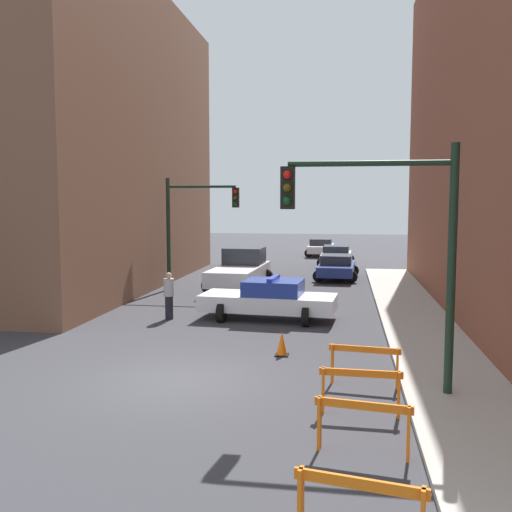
# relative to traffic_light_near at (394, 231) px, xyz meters

# --- Properties ---
(ground_plane) EXTENTS (120.00, 120.00, 0.00)m
(ground_plane) POSITION_rel_traffic_light_near_xyz_m (-4.73, 0.30, -3.53)
(ground_plane) COLOR #38383D
(sidewalk_right) EXTENTS (2.40, 44.00, 0.12)m
(sidewalk_right) POSITION_rel_traffic_light_near_xyz_m (1.47, 0.30, -3.47)
(sidewalk_right) COLOR #B2ADA3
(sidewalk_right) RESTS_ON ground_plane
(building_corner_left) EXTENTS (14.00, 20.00, 14.14)m
(building_corner_left) POSITION_rel_traffic_light_near_xyz_m (-16.73, 14.30, 3.54)
(building_corner_left) COLOR brown
(building_corner_left) RESTS_ON ground_plane
(traffic_light_near) EXTENTS (3.64, 0.35, 5.20)m
(traffic_light_near) POSITION_rel_traffic_light_near_xyz_m (0.00, 0.00, 0.00)
(traffic_light_near) COLOR black
(traffic_light_near) RESTS_ON sidewalk_right
(traffic_light_far) EXTENTS (3.44, 0.35, 5.20)m
(traffic_light_far) POSITION_rel_traffic_light_near_xyz_m (-8.03, 13.43, -0.13)
(traffic_light_far) COLOR black
(traffic_light_far) RESTS_ON ground_plane
(police_car) EXTENTS (4.83, 2.60, 1.52)m
(police_car) POSITION_rel_traffic_light_near_xyz_m (-3.58, 7.42, -2.81)
(police_car) COLOR white
(police_car) RESTS_ON ground_plane
(white_truck) EXTENTS (2.81, 5.49, 1.90)m
(white_truck) POSITION_rel_traffic_light_near_xyz_m (-5.85, 14.18, -2.62)
(white_truck) COLOR silver
(white_truck) RESTS_ON ground_plane
(parked_car_near) EXTENTS (2.42, 4.38, 1.31)m
(parked_car_near) POSITION_rel_traffic_light_near_xyz_m (-1.40, 18.26, -2.86)
(parked_car_near) COLOR navy
(parked_car_near) RESTS_ON ground_plane
(parked_car_mid) EXTENTS (2.37, 4.36, 1.31)m
(parked_car_mid) POSITION_rel_traffic_light_near_xyz_m (-1.51, 24.55, -2.86)
(parked_car_mid) COLOR silver
(parked_car_mid) RESTS_ON ground_plane
(parked_car_far) EXTENTS (2.33, 4.33, 1.31)m
(parked_car_far) POSITION_rel_traffic_light_near_xyz_m (-2.76, 31.18, -2.86)
(parked_car_far) COLOR silver
(parked_car_far) RESTS_ON ground_plane
(pedestrian_crossing) EXTENTS (0.51, 0.51, 1.66)m
(pedestrian_crossing) POSITION_rel_traffic_light_near_xyz_m (-7.08, 6.91, -2.67)
(pedestrian_crossing) COLOR black
(pedestrian_crossing) RESTS_ON ground_plane
(barrier_front) EXTENTS (1.58, 0.45, 0.90)m
(barrier_front) POSITION_rel_traffic_light_near_xyz_m (-0.80, -5.61, -2.91)
(barrier_front) COLOR orange
(barrier_front) RESTS_ON ground_plane
(barrier_mid) EXTENTS (1.59, 0.39, 0.90)m
(barrier_mid) POSITION_rel_traffic_light_near_xyz_m (-0.68, -3.00, -2.91)
(barrier_mid) COLOR orange
(barrier_mid) RESTS_ON ground_plane
(barrier_back) EXTENTS (1.60, 0.20, 0.90)m
(barrier_back) POSITION_rel_traffic_light_near_xyz_m (-0.67, -1.23, -2.91)
(barrier_back) COLOR orange
(barrier_back) RESTS_ON ground_plane
(barrier_corner) EXTENTS (1.59, 0.34, 0.90)m
(barrier_corner) POSITION_rel_traffic_light_near_xyz_m (-0.54, 0.59, -2.91)
(barrier_corner) COLOR orange
(barrier_corner) RESTS_ON ground_plane
(traffic_cone) EXTENTS (0.36, 0.36, 0.66)m
(traffic_cone) POSITION_rel_traffic_light_near_xyz_m (-2.64, 2.79, -3.21)
(traffic_cone) COLOR black
(traffic_cone) RESTS_ON ground_plane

